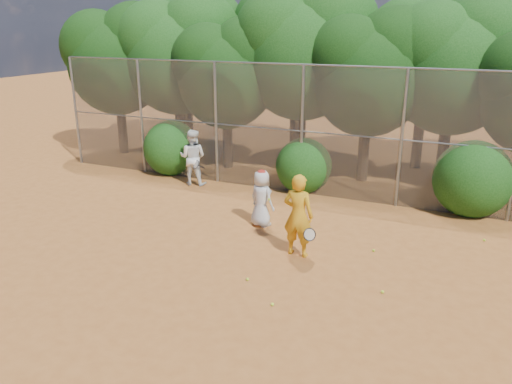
% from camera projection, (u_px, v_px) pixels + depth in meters
% --- Properties ---
extents(ground, '(80.00, 80.00, 0.00)m').
position_uv_depth(ground, '(251.00, 283.00, 10.43)').
color(ground, '#9C5623').
rests_on(ground, ground).
extents(fence_back, '(20.05, 0.09, 4.03)m').
position_uv_depth(fence_back, '(330.00, 132.00, 15.02)').
color(fence_back, gray).
rests_on(fence_back, ground).
extents(tree_0, '(4.38, 3.81, 6.00)m').
position_uv_depth(tree_0, '(118.00, 56.00, 19.76)').
color(tree_0, black).
rests_on(tree_0, ground).
extents(tree_1, '(4.64, 4.03, 6.35)m').
position_uv_depth(tree_1, '(178.00, 51.00, 19.16)').
color(tree_1, black).
rests_on(tree_1, ground).
extents(tree_2, '(3.99, 3.47, 5.47)m').
position_uv_depth(tree_2, '(228.00, 70.00, 17.78)').
color(tree_2, black).
rests_on(tree_2, ground).
extents(tree_3, '(4.89, 4.26, 6.70)m').
position_uv_depth(tree_3, '(305.00, 46.00, 17.43)').
color(tree_3, black).
rests_on(tree_3, ground).
extents(tree_4, '(4.19, 3.64, 5.73)m').
position_uv_depth(tree_4, '(371.00, 69.00, 16.15)').
color(tree_4, black).
rests_on(tree_4, ground).
extents(tree_5, '(4.51, 3.92, 6.17)m').
position_uv_depth(tree_5, '(456.00, 60.00, 15.80)').
color(tree_5, black).
rests_on(tree_5, ground).
extents(tree_9, '(4.83, 4.20, 6.62)m').
position_uv_depth(tree_9, '(187.00, 43.00, 21.48)').
color(tree_9, black).
rests_on(tree_9, ground).
extents(tree_10, '(5.15, 4.48, 7.06)m').
position_uv_depth(tree_10, '(299.00, 38.00, 19.65)').
color(tree_10, black).
rests_on(tree_10, ground).
extents(tree_11, '(4.64, 4.03, 6.35)m').
position_uv_depth(tree_11, '(429.00, 53.00, 17.53)').
color(tree_11, black).
rests_on(tree_11, ground).
extents(bush_0, '(2.00, 2.00, 2.00)m').
position_uv_depth(bush_0, '(171.00, 146.00, 17.87)').
color(bush_0, '#134110').
rests_on(bush_0, ground).
extents(bush_1, '(1.80, 1.80, 1.80)m').
position_uv_depth(bush_1, '(304.00, 163.00, 15.99)').
color(bush_1, '#134110').
rests_on(bush_1, ground).
extents(bush_2, '(2.20, 2.20, 2.20)m').
position_uv_depth(bush_2, '(473.00, 175.00, 14.01)').
color(bush_2, '#134110').
rests_on(bush_2, ground).
extents(player_yellow, '(0.88, 0.60, 1.97)m').
position_uv_depth(player_yellow, '(298.00, 215.00, 11.40)').
color(player_yellow, gold).
rests_on(player_yellow, ground).
extents(player_teen, '(0.87, 0.72, 1.56)m').
position_uv_depth(player_teen, '(261.00, 198.00, 13.16)').
color(player_teen, silver).
rests_on(player_teen, ground).
extents(player_white, '(1.01, 0.87, 1.87)m').
position_uv_depth(player_white, '(193.00, 157.00, 16.57)').
color(player_white, white).
rests_on(player_white, ground).
extents(ball_0, '(0.07, 0.07, 0.07)m').
position_uv_depth(ball_0, '(382.00, 292.00, 10.02)').
color(ball_0, '#ACD025').
rests_on(ball_0, ground).
extents(ball_1, '(0.07, 0.07, 0.07)m').
position_uv_depth(ball_1, '(374.00, 251.00, 11.84)').
color(ball_1, '#ACD025').
rests_on(ball_1, ground).
extents(ball_2, '(0.07, 0.07, 0.07)m').
position_uv_depth(ball_2, '(272.00, 304.00, 9.57)').
color(ball_2, '#ACD025').
rests_on(ball_2, ground).
extents(ball_3, '(0.07, 0.07, 0.07)m').
position_uv_depth(ball_3, '(247.00, 279.00, 10.51)').
color(ball_3, '#ACD025').
rests_on(ball_3, ground).
extents(ball_4, '(0.07, 0.07, 0.07)m').
position_uv_depth(ball_4, '(484.00, 240.00, 12.41)').
color(ball_4, '#ACD025').
rests_on(ball_4, ground).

